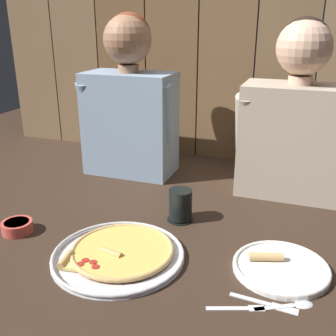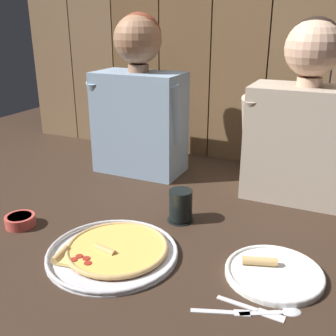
% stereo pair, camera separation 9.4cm
% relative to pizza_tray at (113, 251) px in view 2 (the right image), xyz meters
% --- Properties ---
extents(ground_plane, '(3.20, 3.20, 0.00)m').
position_rel_pizza_tray_xyz_m(ground_plane, '(0.08, 0.13, -0.01)').
color(ground_plane, '#332319').
extents(pizza_tray, '(0.36, 0.36, 0.03)m').
position_rel_pizza_tray_xyz_m(pizza_tray, '(0.00, 0.00, 0.00)').
color(pizza_tray, silver).
rests_on(pizza_tray, ground).
extents(dinner_plate, '(0.24, 0.24, 0.03)m').
position_rel_pizza_tray_xyz_m(dinner_plate, '(0.42, 0.08, -0.00)').
color(dinner_plate, white).
rests_on(dinner_plate, ground).
extents(drinking_glass, '(0.09, 0.09, 0.10)m').
position_rel_pizza_tray_xyz_m(drinking_glass, '(0.09, 0.26, 0.04)').
color(drinking_glass, black).
rests_on(drinking_glass, ground).
extents(dipping_bowl, '(0.09, 0.09, 0.03)m').
position_rel_pizza_tray_xyz_m(dipping_bowl, '(-0.35, 0.02, 0.01)').
color(dipping_bowl, '#CC4C42').
rests_on(dipping_bowl, ground).
extents(table_fork, '(0.13, 0.06, 0.01)m').
position_rel_pizza_tray_xyz_m(table_fork, '(0.34, -0.10, -0.01)').
color(table_fork, silver).
rests_on(table_fork, ground).
extents(table_knife, '(0.16, 0.03, 0.01)m').
position_rel_pizza_tray_xyz_m(table_knife, '(0.39, -0.06, -0.01)').
color(table_knife, silver).
rests_on(table_knife, ground).
extents(table_spoon, '(0.13, 0.08, 0.01)m').
position_rel_pizza_tray_xyz_m(table_spoon, '(0.46, -0.05, -0.01)').
color(table_spoon, silver).
rests_on(table_spoon, ground).
extents(diner_left, '(0.39, 0.21, 0.63)m').
position_rel_pizza_tray_xyz_m(diner_left, '(-0.24, 0.60, 0.28)').
color(diner_left, '#849EB7').
rests_on(diner_left, ground).
extents(diner_right, '(0.40, 0.22, 0.61)m').
position_rel_pizza_tray_xyz_m(diner_right, '(0.40, 0.60, 0.27)').
color(diner_right, '#B2A38E').
rests_on(diner_right, ground).
extents(wooden_backdrop_wall, '(2.19, 0.03, 1.23)m').
position_rel_pizza_tray_xyz_m(wooden_backdrop_wall, '(0.08, 0.90, 0.61)').
color(wooden_backdrop_wall, brown).
rests_on(wooden_backdrop_wall, ground).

